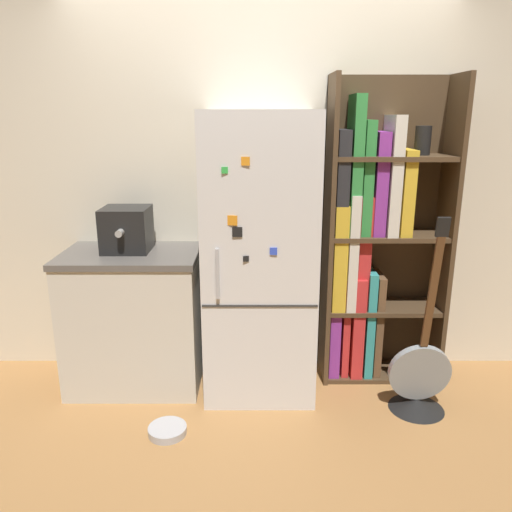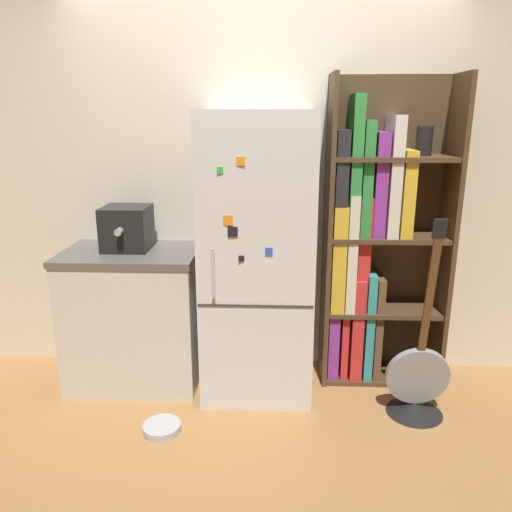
% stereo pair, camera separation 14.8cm
% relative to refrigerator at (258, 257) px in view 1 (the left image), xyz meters
% --- Properties ---
extents(ground_plane, '(16.00, 16.00, 0.00)m').
position_rel_refrigerator_xyz_m(ground_plane, '(0.00, -0.12, -0.90)').
color(ground_plane, '#A87542').
extents(wall_back, '(8.00, 0.05, 2.60)m').
position_rel_refrigerator_xyz_m(wall_back, '(0.00, 0.35, 0.40)').
color(wall_back, beige).
rests_on(wall_back, ground_plane).
extents(refrigerator, '(0.69, 0.68, 1.81)m').
position_rel_refrigerator_xyz_m(refrigerator, '(0.00, 0.00, 0.00)').
color(refrigerator, silver).
rests_on(refrigerator, ground_plane).
extents(bookshelf, '(0.80, 0.36, 2.02)m').
position_rel_refrigerator_xyz_m(bookshelf, '(0.73, 0.17, 0.05)').
color(bookshelf, '#4C3823').
rests_on(bookshelf, ground_plane).
extents(kitchen_counter, '(0.88, 0.60, 0.93)m').
position_rel_refrigerator_xyz_m(kitchen_counter, '(-0.83, 0.04, -0.44)').
color(kitchen_counter, beige).
rests_on(kitchen_counter, ground_plane).
extents(espresso_machine, '(0.30, 0.34, 0.28)m').
position_rel_refrigerator_xyz_m(espresso_machine, '(-0.86, 0.08, 0.16)').
color(espresso_machine, black).
rests_on(espresso_machine, kitchen_counter).
extents(guitar, '(0.38, 0.34, 1.25)m').
position_rel_refrigerator_xyz_m(guitar, '(0.98, -0.31, -0.73)').
color(guitar, black).
rests_on(guitar, ground_plane).
extents(pet_bowl, '(0.22, 0.22, 0.05)m').
position_rel_refrigerator_xyz_m(pet_bowl, '(-0.54, -0.56, -0.88)').
color(pet_bowl, '#B7B7BC').
rests_on(pet_bowl, ground_plane).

